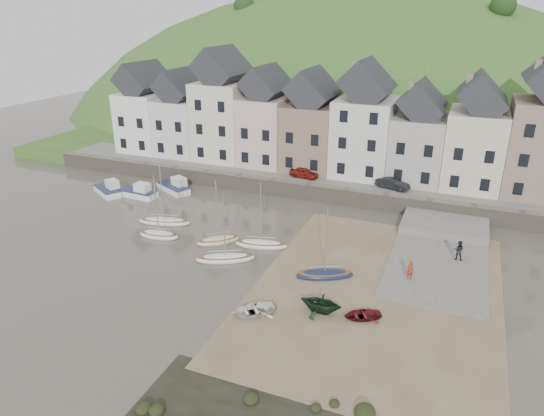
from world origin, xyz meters
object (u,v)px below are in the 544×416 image
at_px(rowboat_red, 362,315).
at_px(car_left, 304,173).
at_px(rowboat_green, 321,302).
at_px(car_right, 393,183).
at_px(rowboat_white, 253,310).
at_px(person_red, 410,270).
at_px(sailboat_0, 164,221).
at_px(person_dark, 459,250).

relative_size(rowboat_red, car_left, 0.77).
relative_size(rowboat_green, car_right, 0.80).
bearing_deg(rowboat_white, person_red, 92.66).
bearing_deg(sailboat_0, person_red, -5.00).
distance_m(rowboat_green, person_dark, 14.69).
distance_m(sailboat_0, rowboat_red, 23.71).
xyz_separation_m(rowboat_red, person_red, (2.35, 6.69, 0.59)).
height_order(rowboat_green, person_red, person_red).
bearing_deg(rowboat_green, car_right, 178.12).
bearing_deg(person_dark, rowboat_green, 57.88).
bearing_deg(rowboat_red, rowboat_white, -100.54).
bearing_deg(rowboat_green, sailboat_0, -114.83).
xyz_separation_m(rowboat_green, car_left, (-9.23, 23.74, 1.35)).
bearing_deg(sailboat_0, car_left, 55.85).
bearing_deg(car_left, car_right, -80.52).
relative_size(sailboat_0, rowboat_white, 1.97).
bearing_deg(car_right, rowboat_white, -174.40).
xyz_separation_m(rowboat_green, person_red, (5.24, 7.03, 0.09)).
relative_size(rowboat_white, person_red, 1.97).
bearing_deg(rowboat_green, person_red, 144.07).
height_order(rowboat_green, rowboat_red, rowboat_green).
distance_m(person_red, car_left, 22.14).
distance_m(person_red, car_right, 17.26).
height_order(sailboat_0, rowboat_green, sailboat_0).
bearing_deg(person_dark, rowboat_red, 67.41).
distance_m(sailboat_0, person_red, 24.46).
xyz_separation_m(sailboat_0, rowboat_white, (14.77, -11.16, 0.13)).
bearing_deg(sailboat_0, rowboat_white, -37.08).
distance_m(rowboat_white, rowboat_green, 4.81).
relative_size(sailboat_0, person_dark, 3.57).
bearing_deg(rowboat_white, rowboat_green, 74.05).
distance_m(sailboat_0, car_right, 25.00).
bearing_deg(rowboat_red, car_right, 155.94).
bearing_deg(rowboat_red, sailboat_0, -140.27).
bearing_deg(person_red, person_dark, -164.29).
bearing_deg(person_red, car_right, -115.21).
height_order(rowboat_red, car_left, car_left).
xyz_separation_m(person_red, person_dark, (3.41, 4.85, 0.07)).
bearing_deg(person_dark, person_red, 58.79).
relative_size(rowboat_green, rowboat_red, 1.10).
bearing_deg(rowboat_green, rowboat_red, 97.48).
height_order(person_red, person_dark, person_dark).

